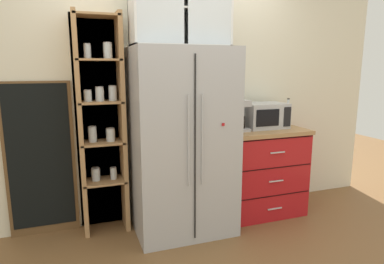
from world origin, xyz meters
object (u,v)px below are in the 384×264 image
Objects in this scene: bottle_clear at (288,113)px; chalkboard_menu at (40,160)px; coffee_maker at (238,115)px; mug_cream at (260,124)px; refrigerator at (182,142)px; microwave at (264,115)px.

bottle_clear is 2.54m from chalkboard_menu.
coffee_maker is at bearing -173.62° from bottle_clear.
mug_cream is 0.40× the size of bottle_clear.
mug_cream is (0.91, 0.14, 0.10)m from refrigerator.
microwave is 0.31m from bottle_clear.
bottle_clear reaches higher than microwave.
refrigerator is 1.29m from bottle_clear.
chalkboard_menu is at bearing 175.05° from mug_cream.
refrigerator is 3.90× the size of microwave.
mug_cream is at bearing 11.72° from coffee_maker.
refrigerator is at bearing -172.26° from coffee_maker.
bottle_clear is at bearing -4.00° from chalkboard_menu.
microwave is at bearing 7.17° from coffee_maker.
microwave is 3.71× the size of mug_cream.
coffee_maker is (0.62, 0.08, 0.21)m from refrigerator.
microwave is at bearing -24.00° from mug_cream.
refrigerator is 5.54× the size of coffee_maker.
mug_cream is 2.18m from chalkboard_menu.
chalkboard_menu is (-1.86, 0.25, -0.35)m from coffee_maker.
coffee_maker reaches higher than mug_cream.
chalkboard_menu is at bearing 176.00° from bottle_clear.
refrigerator is at bearing -172.95° from bottle_clear.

